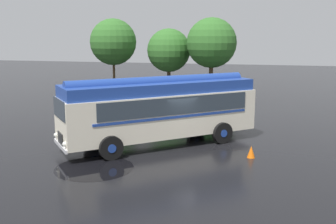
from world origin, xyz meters
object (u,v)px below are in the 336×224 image
car_near_left (203,92)px  car_mid_left (233,92)px  vintage_bus (160,108)px  traffic_cone (251,152)px

car_near_left → car_mid_left: size_ratio=1.01×
vintage_bus → traffic_cone: 5.00m
car_mid_left → traffic_cone: size_ratio=7.89×
car_mid_left → traffic_cone: bearing=-81.7°
car_near_left → car_mid_left: 2.60m
vintage_bus → traffic_cone: (4.60, -1.12, -1.62)m
vintage_bus → car_near_left: size_ratio=2.09×
traffic_cone → car_mid_left: bearing=98.3°
car_mid_left → traffic_cone: car_mid_left is taller
car_near_left → traffic_cone: size_ratio=7.95×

